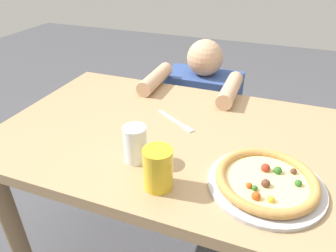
{
  "coord_description": "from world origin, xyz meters",
  "views": [
    {
      "loc": [
        0.33,
        -0.89,
        1.35
      ],
      "look_at": [
        -0.01,
        -0.01,
        0.78
      ],
      "focal_mm": 32.89,
      "sensor_mm": 36.0,
      "label": 1
    }
  ],
  "objects_px": {
    "diner_seated": "(200,129)",
    "water_cup_clear": "(135,143)",
    "pizza_near": "(266,181)",
    "fork": "(177,122)",
    "drink_cup_colored": "(158,169)"
  },
  "relations": [
    {
      "from": "diner_seated",
      "to": "fork",
      "type": "bearing_deg",
      "value": -86.42
    },
    {
      "from": "pizza_near",
      "to": "fork",
      "type": "bearing_deg",
      "value": 144.55
    },
    {
      "from": "water_cup_clear",
      "to": "fork",
      "type": "distance_m",
      "value": 0.28
    },
    {
      "from": "pizza_near",
      "to": "drink_cup_colored",
      "type": "bearing_deg",
      "value": -159.85
    },
    {
      "from": "water_cup_clear",
      "to": "diner_seated",
      "type": "distance_m",
      "value": 0.88
    },
    {
      "from": "pizza_near",
      "to": "drink_cup_colored",
      "type": "xyz_separation_m",
      "value": [
        -0.28,
        -0.1,
        0.04
      ]
    },
    {
      "from": "pizza_near",
      "to": "fork",
      "type": "height_order",
      "value": "pizza_near"
    },
    {
      "from": "fork",
      "to": "diner_seated",
      "type": "bearing_deg",
      "value": 93.58
    },
    {
      "from": "diner_seated",
      "to": "water_cup_clear",
      "type": "bearing_deg",
      "value": -90.79
    },
    {
      "from": "water_cup_clear",
      "to": "fork",
      "type": "height_order",
      "value": "water_cup_clear"
    },
    {
      "from": "pizza_near",
      "to": "diner_seated",
      "type": "distance_m",
      "value": 0.93
    },
    {
      "from": "pizza_near",
      "to": "fork",
      "type": "distance_m",
      "value": 0.43
    },
    {
      "from": "drink_cup_colored",
      "to": "water_cup_clear",
      "type": "xyz_separation_m",
      "value": [
        -0.11,
        0.09,
        -0.0
      ]
    },
    {
      "from": "pizza_near",
      "to": "water_cup_clear",
      "type": "bearing_deg",
      "value": -177.93
    },
    {
      "from": "pizza_near",
      "to": "diner_seated",
      "type": "bearing_deg",
      "value": 116.68
    }
  ]
}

